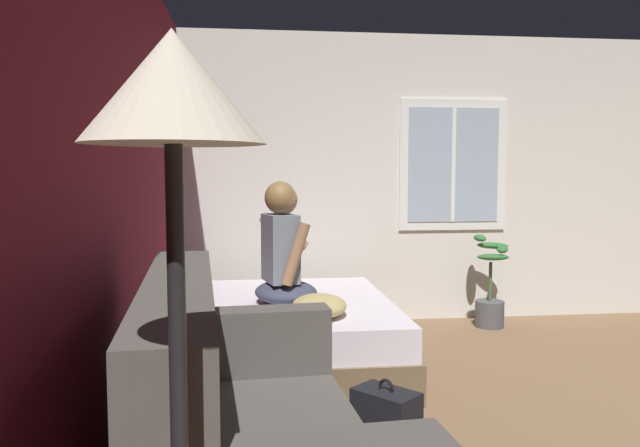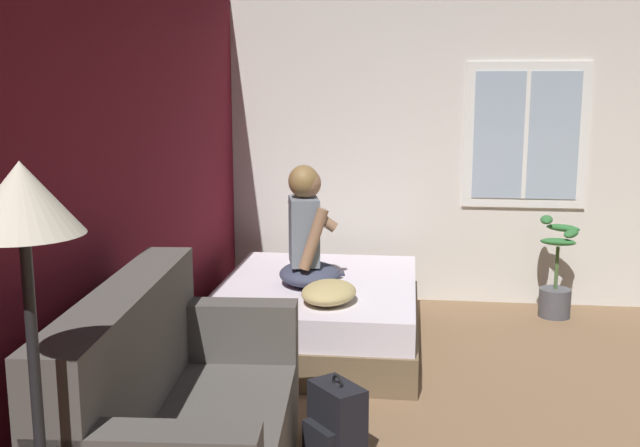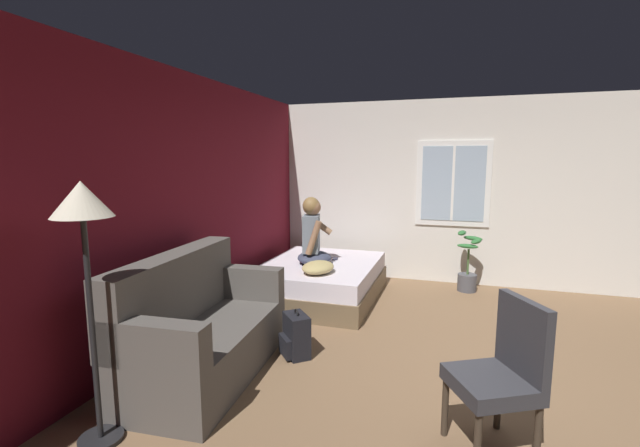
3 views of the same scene
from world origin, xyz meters
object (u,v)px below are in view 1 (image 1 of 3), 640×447
Objects in this scene: throw_pillow at (319,306)px; bed at (293,333)px; cell_phone at (307,293)px; potted_plant at (490,294)px; person_seated at (283,254)px; floor_lamp at (174,170)px; backpack at (384,434)px.

bed is at bearing 14.42° from throw_pillow.
cell_phone is 0.17× the size of potted_plant.
floor_lamp is at bearing 172.80° from person_seated.
person_seated is 3.25m from floor_lamp.
backpack is 2.01m from cell_phone.
potted_plant is at bearing -50.90° from throw_pillow.
bed is at bearing -8.29° from floor_lamp.
cell_phone is at bearing -26.70° from bed.
backpack is 1.26m from throw_pillow.
person_seated is 1.82× the size of throw_pillow.
bed is 3.95× the size of throw_pillow.
cell_phone is (0.35, -0.21, -0.35)m from person_seated.
potted_plant reaches higher than bed.
cell_phone is (1.98, 0.17, 0.29)m from backpack.
backpack is at bearing 148.94° from potted_plant.
person_seated is 2.25m from potted_plant.
person_seated is at bearing 140.42° from bed.
backpack is at bearing -170.06° from bed.
floor_lamp reaches higher than cell_phone.
potted_plant is at bearing -64.33° from bed.
throw_pillow is 0.28× the size of floor_lamp.
bed reaches higher than backpack.
backpack is at bearing -26.70° from floor_lamp.
potted_plant is (0.90, -1.88, 0.07)m from bed.
potted_plant is at bearing -31.06° from backpack.
backpack is at bearing -172.03° from throw_pillow.
throw_pillow is at bearing 7.97° from backpack.
throw_pillow is at bearing -154.04° from person_seated.
potted_plant is at bearing -29.48° from floor_lamp.
floor_lamp is (-3.26, 0.48, 1.19)m from bed.
floor_lamp is at bearing 153.30° from backpack.
throw_pillow is at bearing 80.30° from cell_phone.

